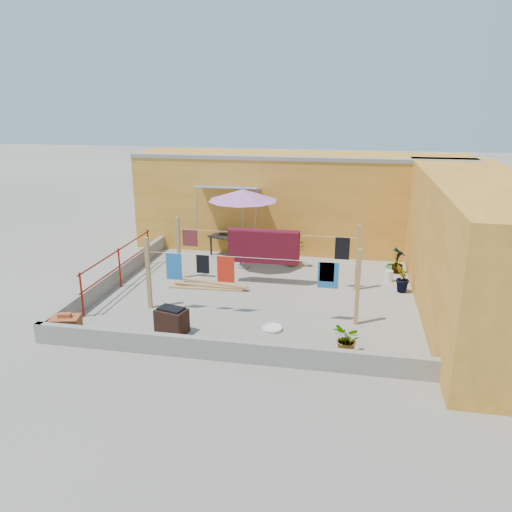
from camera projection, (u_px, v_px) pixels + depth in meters
name	position (u px, v px, depth m)	size (l,w,h in m)	color
ground	(260.00, 294.00, 13.23)	(80.00, 80.00, 0.00)	#9E998E
wall_back	(299.00, 201.00, 17.05)	(11.00, 3.27, 3.21)	orange
wall_right	(475.00, 247.00, 11.81)	(2.40, 9.00, 3.20)	orange
parapet_front	(227.00, 350.00, 9.82)	(8.30, 0.16, 0.44)	gray
parapet_left	(116.00, 276.00, 13.90)	(0.16, 7.30, 0.44)	gray
red_railing	(119.00, 262.00, 13.52)	(0.05, 4.20, 1.10)	maroon
clothesline_rig	(263.00, 250.00, 13.45)	(5.09, 2.35, 1.80)	tan
patio_umbrella	(243.00, 195.00, 14.64)	(2.23, 2.23, 2.49)	gray
outdoor_table	(231.00, 238.00, 16.27)	(1.57, 1.18, 0.66)	black
brick_stack	(66.00, 326.00, 10.84)	(0.69, 0.57, 0.53)	#AC5427
lumber_pile	(210.00, 286.00, 13.64)	(2.18, 0.61, 0.13)	tan
brazier	(172.00, 320.00, 10.97)	(0.75, 0.59, 0.59)	black
white_basin	(272.00, 328.00, 11.16)	(0.47, 0.47, 0.08)	silver
water_jug_a	(389.00, 276.00, 14.10)	(0.23, 0.23, 0.36)	silver
water_jug_b	(401.00, 285.00, 13.41)	(0.22, 0.22, 0.35)	silver
green_hose	(393.00, 266.00, 15.32)	(0.47, 0.47, 0.07)	#186F26
plant_back_a	(293.00, 252.00, 15.40)	(0.77, 0.67, 0.85)	#1B5919
plant_back_b	(397.00, 263.00, 14.74)	(0.35, 0.35, 0.62)	#1B5919
plant_right_a	(398.00, 260.00, 14.68)	(0.43, 0.29, 0.82)	#1B5919
plant_right_b	(403.00, 278.00, 13.21)	(0.44, 0.35, 0.80)	#1B5919
plant_right_c	(348.00, 340.00, 10.00)	(0.59, 0.52, 0.66)	#1B5919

